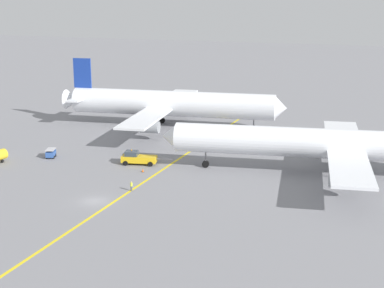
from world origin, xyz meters
name	(u,v)px	position (x,y,z in m)	size (l,w,h in m)	color
ground_plane	(95,201)	(0.00, 0.00, 0.00)	(600.00, 600.00, 0.00)	gray
taxiway_stripe	(141,184)	(2.98, 10.00, 0.00)	(0.50, 120.00, 0.01)	yellow
airliner_at_gate_left	(171,104)	(-9.12, 51.76, 5.53)	(53.91, 49.93, 15.72)	white
airliner_being_pushed	(333,144)	(31.83, 26.58, 5.44)	(59.69, 43.86, 16.10)	white
pushback_tug	(138,158)	(-2.58, 20.46, 1.17)	(9.70, 3.94, 2.78)	gold
gse_baggage_cart_trailing	(51,153)	(-20.28, 18.56, 0.86)	(2.45, 3.11, 1.71)	#2D5199
ground_crew_wing_walker_right	(131,186)	(3.07, 6.34, 0.82)	(0.36, 0.36, 1.59)	#4C4C51
traffic_cone_nose_left	(143,170)	(0.34, 16.32, 0.28)	(0.44, 0.44, 0.60)	orange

